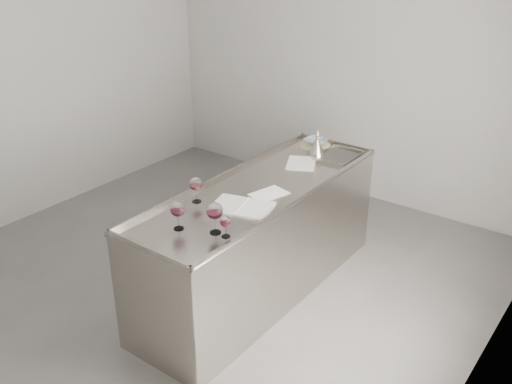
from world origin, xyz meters
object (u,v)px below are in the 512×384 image
Objects in this scene: counter at (260,240)px; wine_funnel at (317,147)px; wine_glass_left at (196,185)px; wine_glass_middle at (178,210)px; wine_glass_right at (215,212)px; notebook at (242,206)px; ceramic_bowl at (315,142)px; wine_glass_small at (225,222)px.

counter is 10.49× the size of wine_funnel.
wine_glass_middle is (0.18, -0.38, 0.00)m from wine_glass_left.
wine_glass_middle is 0.91× the size of wine_glass_right.
notebook is (0.14, 0.50, -0.13)m from wine_glass_middle.
counter is 0.80m from wine_glass_left.
wine_glass_left is at bearing -93.67° from ceramic_bowl.
wine_glass_left is 0.37m from notebook.
counter is at bearing -89.50° from wine_funnel.
wine_glass_right is 0.94× the size of wine_funnel.
wine_glass_middle is 0.34m from wine_glass_small.
wine_glass_right reaches higher than ceramic_bowl.
wine_glass_right is 1.81m from ceramic_bowl.
wine_glass_left is 0.83× the size of wine_funnel.
wine_funnel reaches higher than ceramic_bowl.
ceramic_bowl is (-0.40, 1.78, -0.06)m from wine_glass_small.
counter is 12.62× the size of wine_glass_left.
ceramic_bowl is at bearing 100.04° from wine_glass_right.
wine_glass_right is (0.23, 0.10, 0.01)m from wine_glass_middle.
notebook is at bearing -80.71° from ceramic_bowl.
wine_glass_small reaches higher than notebook.
notebook is 1.22m from wine_funnel.
wine_funnel reaches higher than wine_glass_right.
ceramic_bowl is at bearing 124.66° from wine_funnel.
counter is at bearing 64.85° from wine_glass_left.
wine_glass_left reaches higher than ceramic_bowl.
wine_funnel reaches higher than wine_glass_left.
wine_glass_left reaches higher than wine_glass_small.
wine_glass_middle is 0.86× the size of wine_funnel.
notebook is at bearing 114.06° from wine_glass_small.
counter is 12.24× the size of wine_glass_middle.
wine_glass_middle is 0.25m from wine_glass_right.
wine_glass_small is (0.32, 0.11, -0.04)m from wine_glass_middle.
wine_glass_middle is 1.89m from ceramic_bowl.
notebook is at bearing 20.85° from wine_glass_left.
counter is at bearing -82.84° from ceramic_bowl.
wine_glass_middle is 0.40× the size of notebook.
wine_glass_small is at bearing -70.01° from counter.
wine_glass_left is 0.95× the size of ceramic_bowl.
wine_glass_small is (0.50, -0.27, -0.03)m from wine_glass_left.
ceramic_bowl is (0.10, 1.51, -0.09)m from wine_glass_left.
wine_glass_right reaches higher than wine_glass_small.
wine_glass_small is at bearing -81.75° from notebook.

